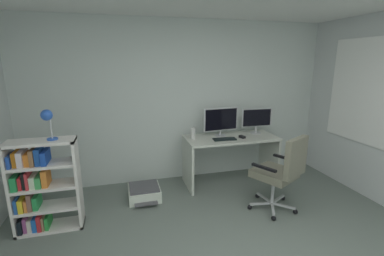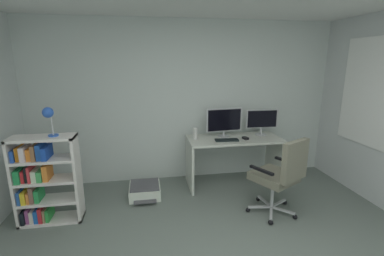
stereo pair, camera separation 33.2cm
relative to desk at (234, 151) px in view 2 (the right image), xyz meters
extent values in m
cube|color=silver|center=(-0.69, 0.46, 0.71)|extent=(4.78, 0.10, 2.52)
cube|color=white|center=(1.69, -0.82, 0.93)|extent=(0.02, 1.44, 1.45)
cube|color=beige|center=(0.00, 0.00, 0.19)|extent=(1.41, 0.62, 0.04)
cube|color=beige|center=(-0.69, 0.00, -0.19)|extent=(0.04, 0.60, 0.72)
cube|color=beige|center=(0.69, 0.00, -0.19)|extent=(0.04, 0.60, 0.72)
cylinder|color=#B2B5B7|center=(-0.14, 0.09, 0.21)|extent=(0.18, 0.18, 0.01)
cylinder|color=#B2B5B7|center=(-0.14, 0.09, 0.26)|extent=(0.03, 0.03, 0.09)
cube|color=#B7BABC|center=(-0.14, 0.09, 0.47)|extent=(0.57, 0.09, 0.35)
cube|color=black|center=(-0.14, 0.07, 0.47)|extent=(0.52, 0.05, 0.32)
cylinder|color=#B2B5B7|center=(0.47, 0.09, 0.21)|extent=(0.18, 0.18, 0.01)
cylinder|color=#B2B5B7|center=(0.47, 0.09, 0.28)|extent=(0.03, 0.03, 0.12)
cube|color=#B7BABC|center=(0.47, 0.09, 0.47)|extent=(0.50, 0.05, 0.29)
cube|color=black|center=(0.47, 0.07, 0.47)|extent=(0.47, 0.02, 0.26)
cube|color=black|center=(-0.15, -0.13, 0.22)|extent=(0.35, 0.15, 0.02)
cube|color=black|center=(0.14, -0.10, 0.22)|extent=(0.08, 0.11, 0.03)
cylinder|color=silver|center=(-0.60, 0.04, 0.29)|extent=(0.07, 0.07, 0.17)
cube|color=#B7BABC|center=(0.37, -0.81, -0.48)|extent=(0.28, 0.17, 0.02)
sphere|color=black|center=(0.50, -0.74, -0.52)|extent=(0.06, 0.06, 0.06)
cube|color=#B7BABC|center=(0.21, -0.73, -0.48)|extent=(0.08, 0.30, 0.02)
sphere|color=black|center=(0.18, -0.59, -0.52)|extent=(0.06, 0.06, 0.06)
cube|color=#B7BABC|center=(0.09, -0.86, -0.48)|extent=(0.30, 0.08, 0.02)
sphere|color=black|center=(-0.06, -0.84, -0.52)|extent=(0.06, 0.06, 0.06)
cube|color=#B7BABC|center=(0.17, -1.02, -0.48)|extent=(0.16, 0.28, 0.02)
sphere|color=black|center=(0.10, -1.15, -0.52)|extent=(0.06, 0.06, 0.06)
cube|color=#B7BABC|center=(0.34, -0.99, -0.48)|extent=(0.24, 0.23, 0.02)
sphere|color=black|center=(0.45, -1.09, -0.52)|extent=(0.06, 0.06, 0.06)
cylinder|color=#B7BABC|center=(0.23, -0.88, -0.30)|extent=(0.04, 0.04, 0.37)
cube|color=#716E5B|center=(0.23, -0.88, -0.06)|extent=(0.63, 0.64, 0.10)
cube|color=#716E5B|center=(0.36, -1.12, 0.23)|extent=(0.41, 0.26, 0.48)
cube|color=black|center=(0.01, -1.00, 0.09)|extent=(0.19, 0.31, 0.03)
cube|color=black|center=(0.46, -0.77, 0.09)|extent=(0.19, 0.31, 0.03)
cube|color=silver|center=(-2.82, -0.61, -0.02)|extent=(0.03, 0.28, 1.06)
cube|color=silver|center=(-2.15, -0.61, -0.02)|extent=(0.03, 0.28, 1.06)
cube|color=silver|center=(-2.48, -0.61, 0.50)|extent=(0.71, 0.28, 0.03)
cube|color=silver|center=(-2.48, -0.61, -0.53)|extent=(0.71, 0.28, 0.03)
cube|color=silver|center=(-2.48, -0.61, -0.28)|extent=(0.65, 0.28, 0.03)
cube|color=silver|center=(-2.48, -0.61, -0.02)|extent=(0.65, 0.28, 0.03)
cube|color=silver|center=(-2.48, -0.61, 0.24)|extent=(0.65, 0.28, 0.03)
cube|color=black|center=(-2.78, -0.61, -0.44)|extent=(0.04, 0.24, 0.15)
cube|color=#9A4B87|center=(-2.73, -0.61, -0.43)|extent=(0.04, 0.20, 0.17)
cube|color=silver|center=(-2.69, -0.61, -0.45)|extent=(0.05, 0.20, 0.14)
cube|color=blue|center=(-2.64, -0.60, -0.44)|extent=(0.05, 0.25, 0.15)
cube|color=red|center=(-2.59, -0.61, -0.43)|extent=(0.04, 0.23, 0.18)
cube|color=#927552|center=(-2.55, -0.60, -0.44)|extent=(0.02, 0.25, 0.16)
cube|color=green|center=(-2.51, -0.60, -0.45)|extent=(0.04, 0.23, 0.14)
cube|color=#24529D|center=(-2.78, -0.60, -0.18)|extent=(0.03, 0.26, 0.15)
cube|color=gold|center=(-2.74, -0.62, -0.19)|extent=(0.05, 0.24, 0.15)
cube|color=orange|center=(-2.69, -0.60, -0.20)|extent=(0.03, 0.24, 0.13)
cube|color=brown|center=(-2.65, -0.61, -0.16)|extent=(0.04, 0.22, 0.20)
cube|color=#279249|center=(-2.60, -0.60, -0.19)|extent=(0.05, 0.22, 0.15)
cube|color=#25904B|center=(-2.77, -0.61, 0.07)|extent=(0.06, 0.24, 0.15)
cube|color=red|center=(-2.72, -0.61, 0.07)|extent=(0.03, 0.20, 0.14)
cube|color=black|center=(-2.68, -0.60, 0.09)|extent=(0.03, 0.22, 0.18)
cube|color=#CC343B|center=(-2.64, -0.61, 0.09)|extent=(0.03, 0.24, 0.19)
cube|color=silver|center=(-2.60, -0.60, 0.06)|extent=(0.06, 0.22, 0.13)
cube|color=#3C9950|center=(-2.54, -0.60, 0.06)|extent=(0.06, 0.24, 0.12)
cube|color=orange|center=(-2.47, -0.60, 0.09)|extent=(0.06, 0.22, 0.19)
cube|color=#244DAF|center=(-2.78, -0.60, 0.32)|extent=(0.03, 0.26, 0.13)
cube|color=orange|center=(-2.73, -0.60, 0.33)|extent=(0.05, 0.20, 0.16)
cube|color=silver|center=(-2.68, -0.61, 0.34)|extent=(0.05, 0.25, 0.17)
cube|color=orange|center=(-2.62, -0.60, 0.32)|extent=(0.05, 0.20, 0.13)
cube|color=#8C603F|center=(-2.57, -0.61, 0.34)|extent=(0.04, 0.24, 0.18)
cube|color=#1D4A99|center=(-2.51, -0.60, 0.35)|extent=(0.05, 0.23, 0.18)
cube|color=#1B43A8|center=(-2.45, -0.60, 0.33)|extent=(0.05, 0.26, 0.14)
cylinder|color=blue|center=(-2.36, -0.61, 0.52)|extent=(0.11, 0.11, 0.02)
cylinder|color=silver|center=(-2.36, -0.61, 0.64)|extent=(0.01, 0.01, 0.22)
sphere|color=blue|center=(-2.39, -0.61, 0.79)|extent=(0.12, 0.12, 0.12)
cube|color=silver|center=(-1.37, -0.18, -0.47)|extent=(0.44, 0.43, 0.16)
cube|color=#4C4C51|center=(-1.37, -0.18, -0.38)|extent=(0.40, 0.40, 0.02)
cube|color=#4C4C51|center=(-1.37, -0.43, -0.50)|extent=(0.31, 0.10, 0.01)
camera|label=1|loc=(-1.64, -3.75, 1.35)|focal=25.51mm
camera|label=2|loc=(-1.31, -3.82, 1.35)|focal=25.51mm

